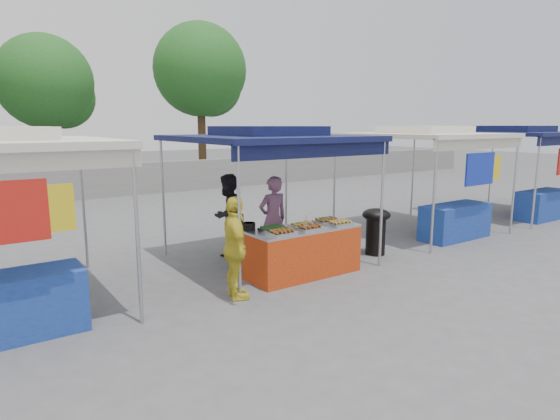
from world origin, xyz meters
TOP-DOWN VIEW (x-y plane):
  - ground_plane at (0.00, 0.00)m, footprint 80.00×80.00m
  - back_wall at (0.00, 11.00)m, footprint 40.00×0.25m
  - main_canopy at (0.00, 0.97)m, footprint 3.20×3.20m
  - neighbor_stall_right at (4.50, 0.57)m, footprint 3.20×3.20m
  - neighbor_stall_far at (8.50, 0.57)m, footprint 3.20×3.20m
  - tree_1 at (-1.68, 12.99)m, footprint 3.46×3.39m
  - tree_2 at (4.69, 13.37)m, footprint 4.10×4.10m
  - vendor_table at (0.00, -0.10)m, footprint 2.00×0.80m
  - food_tray_fl at (-0.61, -0.34)m, footprint 0.42×0.30m
  - food_tray_fm at (-0.03, -0.32)m, footprint 0.42×0.30m
  - food_tray_fr at (0.64, -0.33)m, footprint 0.42×0.30m
  - food_tray_bl at (-0.57, -0.01)m, footprint 0.42×0.30m
  - food_tray_bm at (0.01, -0.03)m, footprint 0.42×0.30m
  - food_tray_br at (0.58, -0.02)m, footprint 0.42×0.30m
  - cooking_pot at (-0.88, 0.25)m, footprint 0.22×0.22m
  - skewer_cup at (-0.12, -0.32)m, footprint 0.07×0.07m
  - wok_burner at (2.01, 0.11)m, footprint 0.56×0.56m
  - crate_left at (-0.40, 0.64)m, footprint 0.52×0.36m
  - crate_right at (0.15, 0.53)m, footprint 0.51×0.36m
  - crate_stacked at (0.15, 0.53)m, footprint 0.50×0.35m
  - vendor_woman at (0.02, 0.86)m, footprint 0.62×0.42m
  - helper_man at (-0.45, 1.78)m, footprint 1.00×0.93m
  - customer_person at (-1.53, -0.43)m, footprint 0.61×0.99m

SIDE VIEW (x-z plane):
  - ground_plane at x=0.00m, z-range 0.00..0.00m
  - crate_right at x=0.15m, z-range 0.00..0.31m
  - crate_left at x=-0.40m, z-range 0.00..0.31m
  - vendor_table at x=0.00m, z-range 0.00..0.85m
  - crate_stacked at x=0.15m, z-range 0.31..0.60m
  - wok_burner at x=2.01m, z-range 0.09..1.04m
  - back_wall at x=0.00m, z-range 0.00..1.20m
  - customer_person at x=-1.53m, z-range 0.00..1.57m
  - helper_man at x=-0.45m, z-range 0.00..1.64m
  - vendor_woman at x=0.02m, z-range 0.00..1.65m
  - food_tray_fl at x=-0.61m, z-range 0.85..0.92m
  - food_tray_fm at x=-0.03m, z-range 0.85..0.92m
  - food_tray_fr at x=0.64m, z-range 0.85..0.92m
  - food_tray_bl at x=-0.57m, z-range 0.85..0.92m
  - food_tray_bm at x=0.01m, z-range 0.85..0.92m
  - food_tray_br at x=0.58m, z-range 0.85..0.92m
  - skewer_cup at x=-0.12m, z-range 0.85..0.94m
  - cooking_pot at x=-0.88m, z-range 0.85..0.98m
  - neighbor_stall_right at x=4.50m, z-range 0.32..2.89m
  - neighbor_stall_far at x=8.50m, z-range 0.32..2.89m
  - main_canopy at x=0.00m, z-range 1.08..3.65m
  - tree_1 at x=-1.68m, z-range 1.07..6.90m
  - tree_2 at x=4.69m, z-range 1.30..8.35m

